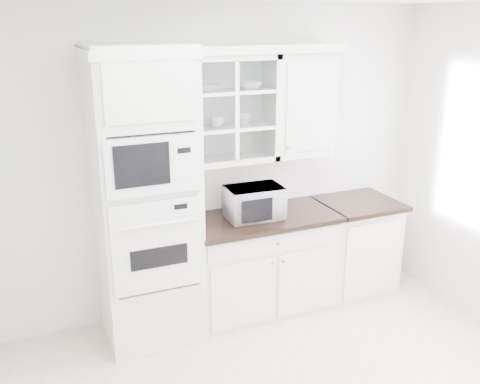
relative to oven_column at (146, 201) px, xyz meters
name	(u,v)px	position (x,y,z in m)	size (l,w,h in m)	color
room_shell	(292,147)	(0.75, -0.99, 0.58)	(4.00, 3.50, 2.70)	white
oven_column	(146,201)	(0.00, 0.00, 0.00)	(0.76, 0.68, 2.40)	white
base_cabinet_run	(261,262)	(1.03, 0.03, -0.74)	(1.32, 0.67, 0.92)	white
extra_base_cabinet	(354,245)	(2.03, 0.03, -0.74)	(0.72, 0.67, 0.92)	white
upper_cabinet_glass	(229,109)	(0.78, 0.17, 0.65)	(0.80, 0.33, 0.90)	white
upper_cabinet_solid	(300,104)	(1.46, 0.17, 0.65)	(0.55, 0.33, 0.90)	white
crown_molding	(218,49)	(0.68, 0.14, 1.14)	(2.14, 0.38, 0.07)	white
countertop_microwave	(254,202)	(0.94, 0.02, -0.14)	(0.48, 0.40, 0.28)	white
bowl_a	(204,88)	(0.56, 0.17, 0.84)	(0.23, 0.23, 0.06)	white
bowl_b	(250,85)	(0.96, 0.16, 0.84)	(0.20, 0.20, 0.06)	white
cup_a	(217,122)	(0.67, 0.15, 0.56)	(0.12, 0.12, 0.09)	white
cup_b	(244,118)	(0.92, 0.18, 0.56)	(0.11, 0.11, 0.10)	white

